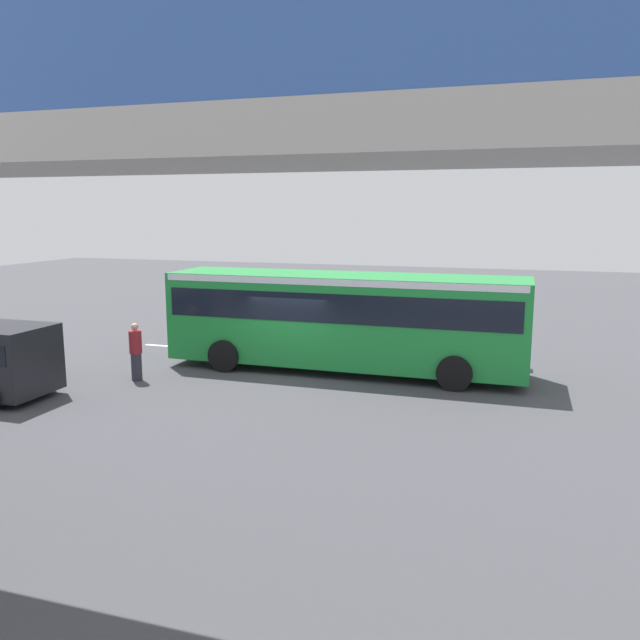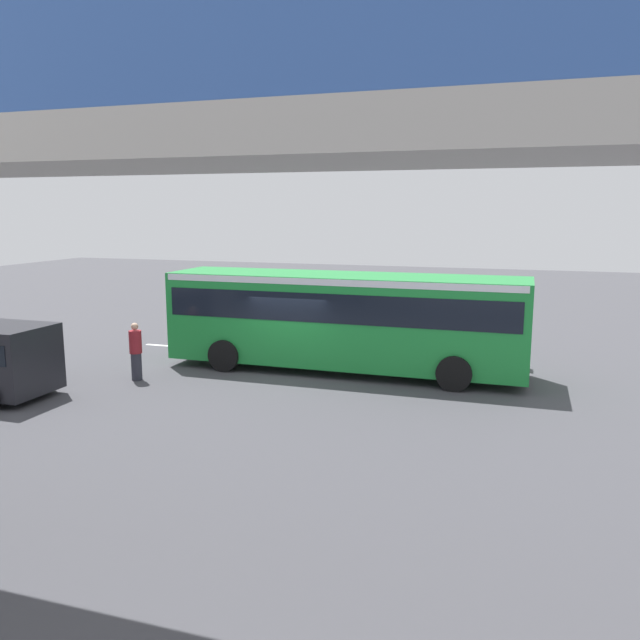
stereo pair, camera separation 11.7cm
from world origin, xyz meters
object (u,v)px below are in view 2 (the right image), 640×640
(bicycle_blue, at_px, (28,359))
(pedestrian, at_px, (136,352))
(city_bus, at_px, (344,314))
(traffic_sign, at_px, (505,309))

(bicycle_blue, distance_m, pedestrian, 4.11)
(city_bus, distance_m, pedestrian, 6.61)
(bicycle_blue, bearing_deg, city_bus, -162.15)
(traffic_sign, bearing_deg, bicycle_blue, 21.60)
(city_bus, relative_size, pedestrian, 6.44)
(pedestrian, relative_size, traffic_sign, 0.64)
(bicycle_blue, distance_m, traffic_sign, 15.92)
(bicycle_blue, height_order, pedestrian, pedestrian)
(pedestrian, bearing_deg, bicycle_blue, 1.19)
(pedestrian, bearing_deg, traffic_sign, -151.66)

